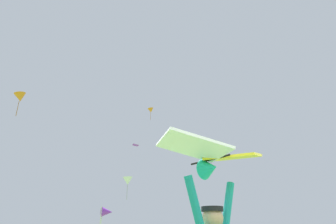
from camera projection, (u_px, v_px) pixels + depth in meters
name	position (u px, v px, depth m)	size (l,w,h in m)	color
held_stunt_kite	(213.00, 157.00, 3.39)	(1.56, 0.97, 0.38)	black
distant_kite_purple_low_left	(136.00, 145.00, 39.72)	(1.14, 1.14, 0.24)	purple
distant_kite_orange_high_right	(151.00, 110.00, 37.08)	(1.00, 0.91, 1.65)	orange
distant_kite_white_high_left	(128.00, 181.00, 36.94)	(1.58, 1.56, 2.90)	white
distant_kite_yellow_overhead_distant	(216.00, 148.00, 16.34)	(0.78, 0.75, 0.34)	yellow
distant_kite_orange_mid_left	(20.00, 97.00, 24.03)	(1.25, 1.17, 2.16)	orange
marker_flag	(106.00, 218.00, 7.29)	(0.30, 0.24, 2.03)	silver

